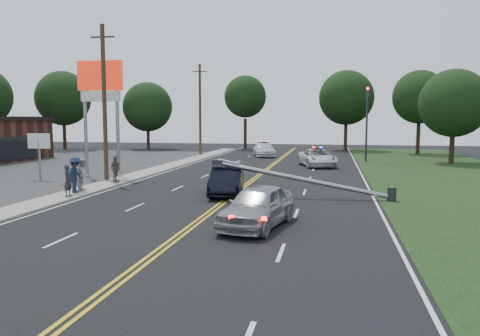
% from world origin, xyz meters
% --- Properties ---
extents(ground, '(120.00, 120.00, 0.00)m').
position_xyz_m(ground, '(0.00, 0.00, 0.00)').
color(ground, black).
rests_on(ground, ground).
extents(sidewalk, '(1.80, 70.00, 0.12)m').
position_xyz_m(sidewalk, '(-8.40, 10.00, 0.06)').
color(sidewalk, gray).
rests_on(sidewalk, ground).
extents(centerline_yellow, '(0.36, 80.00, 0.00)m').
position_xyz_m(centerline_yellow, '(0.00, 10.00, 0.01)').
color(centerline_yellow, gold).
rests_on(centerline_yellow, ground).
extents(pylon_sign, '(3.20, 0.35, 8.00)m').
position_xyz_m(pylon_sign, '(-10.50, 14.00, 6.00)').
color(pylon_sign, gray).
rests_on(pylon_sign, ground).
extents(small_sign, '(1.60, 0.14, 3.10)m').
position_xyz_m(small_sign, '(-14.00, 12.00, 2.33)').
color(small_sign, gray).
rests_on(small_sign, ground).
extents(traffic_signal, '(0.28, 0.41, 7.05)m').
position_xyz_m(traffic_signal, '(8.30, 30.00, 4.21)').
color(traffic_signal, '#2D2D30').
rests_on(traffic_signal, ground).
extents(fallen_streetlight, '(9.36, 0.44, 1.91)m').
position_xyz_m(fallen_streetlight, '(4.19, 8.00, 0.92)').
color(fallen_streetlight, '#2D2D30').
rests_on(fallen_streetlight, ground).
extents(utility_pole_mid, '(1.60, 0.28, 10.00)m').
position_xyz_m(utility_pole_mid, '(-9.20, 12.00, 5.08)').
color(utility_pole_mid, '#382619').
rests_on(utility_pole_mid, ground).
extents(utility_pole_far, '(1.60, 0.28, 10.00)m').
position_xyz_m(utility_pole_far, '(-9.20, 34.00, 5.08)').
color(utility_pole_far, '#382619').
rests_on(utility_pole_far, ground).
extents(tree_4, '(7.11, 7.11, 10.30)m').
position_xyz_m(tree_4, '(-29.67, 40.34, 6.74)').
color(tree_4, black).
rests_on(tree_4, ground).
extents(tree_5, '(6.61, 6.61, 8.97)m').
position_xyz_m(tree_5, '(-19.36, 43.84, 5.66)').
color(tree_5, black).
rests_on(tree_5, ground).
extents(tree_6, '(5.66, 5.66, 9.89)m').
position_xyz_m(tree_6, '(-6.51, 46.64, 7.03)').
color(tree_6, black).
rests_on(tree_6, ground).
extents(tree_7, '(7.03, 7.03, 10.30)m').
position_xyz_m(tree_7, '(6.81, 46.42, 6.77)').
color(tree_7, black).
rests_on(tree_7, ground).
extents(tree_8, '(6.14, 6.14, 9.64)m').
position_xyz_m(tree_8, '(14.88, 41.30, 6.55)').
color(tree_8, black).
rests_on(tree_8, ground).
extents(tree_9, '(6.15, 6.15, 8.55)m').
position_xyz_m(tree_9, '(15.85, 29.64, 5.47)').
color(tree_9, black).
rests_on(tree_9, ground).
extents(crashed_sedan, '(2.23, 4.80, 1.52)m').
position_xyz_m(crashed_sedan, '(-0.34, 8.32, 0.76)').
color(crashed_sedan, black).
rests_on(crashed_sedan, ground).
extents(waiting_sedan, '(2.74, 4.91, 1.58)m').
position_xyz_m(waiting_sedan, '(2.45, 1.26, 0.79)').
color(waiting_sedan, '#9B9EA2').
rests_on(waiting_sedan, ground).
extents(emergency_a, '(3.90, 5.84, 1.49)m').
position_xyz_m(emergency_a, '(3.90, 24.56, 0.74)').
color(emergency_a, silver).
rests_on(emergency_a, ground).
extents(emergency_b, '(3.36, 5.58, 1.51)m').
position_xyz_m(emergency_b, '(-2.12, 34.31, 0.76)').
color(emergency_b, silver).
rests_on(emergency_b, ground).
extents(bystander_a, '(0.41, 0.61, 1.63)m').
position_xyz_m(bystander_a, '(-8.04, 5.62, 0.93)').
color(bystander_a, '#282930').
rests_on(bystander_a, sidewalk).
extents(bystander_b, '(0.81, 0.96, 1.77)m').
position_xyz_m(bystander_b, '(-8.30, 7.55, 1.01)').
color(bystander_b, '#A0A0A5').
rests_on(bystander_b, sidewalk).
extents(bystander_c, '(0.83, 1.30, 1.92)m').
position_xyz_m(bystander_c, '(-8.32, 6.79, 1.08)').
color(bystander_c, '#1B2744').
rests_on(bystander_c, sidewalk).
extents(bystander_d, '(0.50, 1.01, 1.67)m').
position_xyz_m(bystander_d, '(-8.10, 11.02, 0.95)').
color(bystander_d, '#63564F').
rests_on(bystander_d, sidewalk).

